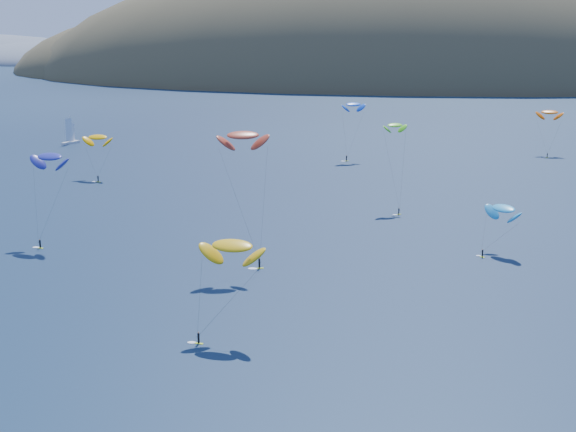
# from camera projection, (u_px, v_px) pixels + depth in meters

# --- Properties ---
(island) EXTENTS (730.00, 300.00, 210.00)m
(island) POSITION_uv_depth(u_px,v_px,m) (429.00, 91.00, 626.07)
(island) COLOR #3D3526
(island) RESTS_ON ground
(sailboat) EXTENTS (9.30, 8.94, 11.13)m
(sailboat) POSITION_uv_depth(u_px,v_px,m) (71.00, 141.00, 309.66)
(sailboat) COLOR silver
(sailboat) RESTS_ON ground
(kitesurfer_1) EXTENTS (9.93, 10.83, 14.99)m
(kitesurfer_1) POSITION_uv_depth(u_px,v_px,m) (98.00, 137.00, 244.91)
(kitesurfer_1) COLOR #CCEC1A
(kitesurfer_1) RESTS_ON ground
(kitesurfer_2) EXTENTS (10.94, 9.60, 17.03)m
(kitesurfer_2) POSITION_uv_depth(u_px,v_px,m) (232.00, 246.00, 125.30)
(kitesurfer_2) COLOR #CCEC1A
(kitesurfer_2) RESTS_ON ground
(kitesurfer_3) EXTENTS (7.07, 14.03, 22.91)m
(kitesurfer_3) POSITION_uv_depth(u_px,v_px,m) (395.00, 125.00, 207.18)
(kitesurfer_3) COLOR #CCEC1A
(kitesurfer_3) RESTS_ON ground
(kitesurfer_4) EXTENTS (9.27, 9.99, 21.07)m
(kitesurfer_4) POSITION_uv_depth(u_px,v_px,m) (353.00, 105.00, 274.47)
(kitesurfer_4) COLOR #CCEC1A
(kitesurfer_4) RESTS_ON ground
(kitesurfer_5) EXTENTS (9.43, 10.72, 11.84)m
(kitesurfer_5) POSITION_uv_depth(u_px,v_px,m) (503.00, 208.00, 169.19)
(kitesurfer_5) COLOR #CCEC1A
(kitesurfer_5) RESTS_ON ground
(kitesurfer_9) EXTENTS (10.73, 8.68, 28.74)m
(kitesurfer_9) POSITION_uv_depth(u_px,v_px,m) (243.00, 135.00, 158.04)
(kitesurfer_9) COLOR #CCEC1A
(kitesurfer_9) RESTS_ON ground
(kitesurfer_10) EXTENTS (10.65, 11.45, 21.51)m
(kitesurfer_10) POSITION_uv_depth(u_px,v_px,m) (50.00, 157.00, 175.60)
(kitesurfer_10) COLOR #CCEC1A
(kitesurfer_10) RESTS_ON ground
(kitesurfer_11) EXTENTS (9.67, 13.30, 17.25)m
(kitesurfer_11) POSITION_uv_depth(u_px,v_px,m) (550.00, 112.00, 285.98)
(kitesurfer_11) COLOR #CCEC1A
(kitesurfer_11) RESTS_ON ground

